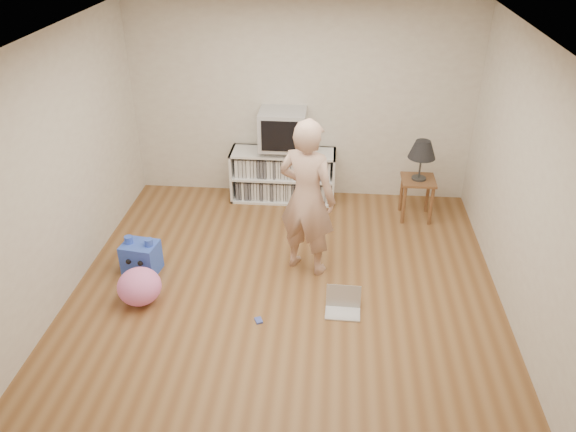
% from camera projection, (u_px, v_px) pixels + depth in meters
% --- Properties ---
extents(ground, '(4.50, 4.50, 0.00)m').
position_uv_depth(ground, '(286.00, 287.00, 6.03)').
color(ground, brown).
rests_on(ground, ground).
extents(walls, '(4.52, 4.52, 2.60)m').
position_uv_depth(walls, '(285.00, 178.00, 5.38)').
color(walls, beige).
rests_on(walls, ground).
extents(ceiling, '(4.50, 4.50, 0.01)m').
position_uv_depth(ceiling, '(285.00, 40.00, 4.73)').
color(ceiling, white).
rests_on(ceiling, walls).
extents(media_unit, '(1.40, 0.45, 0.70)m').
position_uv_depth(media_unit, '(283.00, 175.00, 7.63)').
color(media_unit, white).
rests_on(media_unit, ground).
extents(dvd_deck, '(0.45, 0.35, 0.07)m').
position_uv_depth(dvd_deck, '(283.00, 149.00, 7.42)').
color(dvd_deck, gray).
rests_on(dvd_deck, media_unit).
extents(crt_tv, '(0.60, 0.53, 0.50)m').
position_uv_depth(crt_tv, '(283.00, 129.00, 7.28)').
color(crt_tv, '#AEAEB4').
rests_on(crt_tv, dvd_deck).
extents(side_table, '(0.42, 0.42, 0.55)m').
position_uv_depth(side_table, '(417.00, 188.00, 7.13)').
color(side_table, brown).
rests_on(side_table, ground).
extents(table_lamp, '(0.34, 0.34, 0.52)m').
position_uv_depth(table_lamp, '(422.00, 150.00, 6.87)').
color(table_lamp, '#333333').
rests_on(table_lamp, side_table).
extents(person, '(0.76, 0.64, 1.77)m').
position_uv_depth(person, '(307.00, 198.00, 5.91)').
color(person, tan).
rests_on(person, ground).
extents(laptop, '(0.36, 0.29, 0.24)m').
position_uv_depth(laptop, '(343.00, 305.00, 5.67)').
color(laptop, silver).
rests_on(laptop, ground).
extents(playing_cards, '(0.10, 0.11, 0.02)m').
position_uv_depth(playing_cards, '(259.00, 320.00, 5.54)').
color(playing_cards, '#4657BD').
rests_on(playing_cards, ground).
extents(plush_blue, '(0.42, 0.37, 0.44)m').
position_uv_depth(plush_blue, '(141.00, 257.00, 6.19)').
color(plush_blue, blue).
rests_on(plush_blue, ground).
extents(plush_pink, '(0.49, 0.49, 0.38)m').
position_uv_depth(plush_pink, '(139.00, 286.00, 5.72)').
color(plush_pink, pink).
rests_on(plush_pink, ground).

